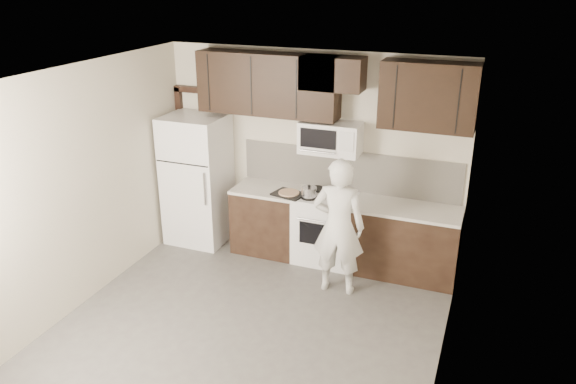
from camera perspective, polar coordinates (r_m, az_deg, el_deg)
The scene contains 14 objects.
floor at distance 6.15m, azimuth -4.71°, elevation -14.37°, with size 4.50×4.50×0.00m, color #4A4745.
back_wall at distance 7.41m, azimuth 2.48°, elevation 3.92°, with size 4.00×4.00×0.00m, color beige.
ceiling at distance 5.06m, azimuth -5.66°, elevation 11.16°, with size 4.50×4.50×0.00m, color white.
counter_run at distance 7.31m, azimuth 6.07°, elevation -4.02°, with size 2.95×0.64×0.91m.
stove at distance 7.38m, azimuth 3.80°, elevation -3.63°, with size 0.76×0.66×0.94m.
backsplash at distance 7.32m, azimuth 6.14°, elevation 2.17°, with size 2.90×0.02×0.54m, color beige.
upper_cabinets at distance 6.95m, azimuth 3.79°, elevation 10.63°, with size 3.48×0.35×0.78m.
microwave at distance 7.06m, azimuth 4.33°, elevation 5.51°, with size 0.76×0.42×0.40m.
refrigerator at distance 7.86m, azimuth -9.19°, elevation 1.25°, with size 0.80×0.76×1.80m.
door_trim at distance 8.20m, azimuth -10.47°, elevation 4.58°, with size 0.50×0.08×2.12m.
saucepan at distance 7.09m, azimuth 2.17°, elevation -0.06°, with size 0.33×0.19×0.18m.
baking_tray at distance 7.21m, azimuth 0.09°, elevation -0.21°, with size 0.40×0.30×0.02m, color black.
pizza at distance 7.21m, azimuth 0.09°, elevation -0.06°, with size 0.27×0.27×0.02m, color beige.
person at distance 6.54m, azimuth 5.15°, elevation -3.53°, with size 0.61×0.40×1.67m, color white.
Camera 1 is at (2.24, -4.44, 3.63)m, focal length 35.00 mm.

